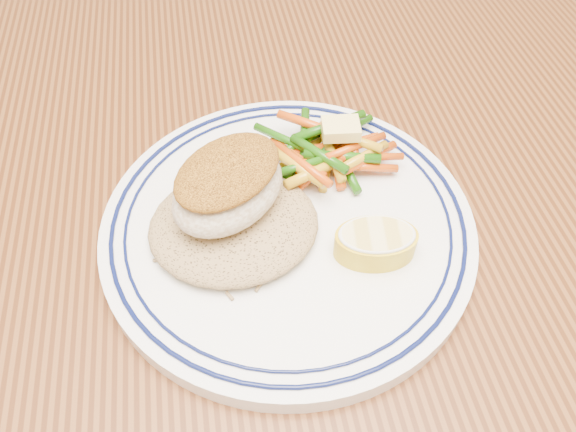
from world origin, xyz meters
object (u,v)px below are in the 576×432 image
at_px(dining_table, 263,283).
at_px(lemon_wedge, 376,242).
at_px(fish_fillet, 228,185).
at_px(vegetable_pile, 325,151).
at_px(plate, 288,225).
at_px(rice_pilaf, 233,222).

xyz_separation_m(dining_table, lemon_wedge, (0.07, -0.06, 0.12)).
relative_size(fish_fillet, vegetable_pile, 0.97).
height_order(dining_table, vegetable_pile, vegetable_pile).
bearing_deg(dining_table, plate, -51.56).
bearing_deg(fish_fillet, plate, -9.45).
relative_size(plate, lemon_wedge, 4.49).
bearing_deg(lemon_wedge, vegetable_pile, 99.29).
distance_m(rice_pilaf, vegetable_pile, 0.09).
bearing_deg(rice_pilaf, lemon_wedge, -20.54).
height_order(vegetable_pile, lemon_wedge, vegetable_pile).
xyz_separation_m(fish_fillet, vegetable_pile, (0.08, 0.04, -0.02)).
height_order(fish_fillet, vegetable_pile, fish_fillet).
distance_m(dining_table, lemon_wedge, 0.15).
distance_m(rice_pilaf, lemon_wedge, 0.10).
relative_size(plate, rice_pilaf, 2.26).
bearing_deg(lemon_wedge, plate, 144.03).
bearing_deg(lemon_wedge, rice_pilaf, 159.46).
bearing_deg(fish_fillet, dining_table, 37.89).
distance_m(dining_table, rice_pilaf, 0.13).
distance_m(plate, lemon_wedge, 0.07).
relative_size(dining_table, vegetable_pile, 13.90).
height_order(dining_table, fish_fillet, fish_fillet).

